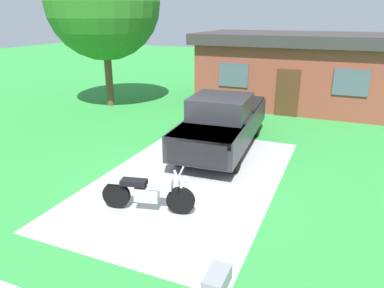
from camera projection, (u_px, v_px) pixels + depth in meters
ground_plane at (190, 178)px, 10.15m from camera, size 80.00×80.00×0.00m
driveway_pad at (190, 178)px, 10.15m from camera, size 4.74×7.94×0.01m
motorcycle at (148, 192)px, 8.32m from camera, size 2.18×0.84×1.09m
pickup_truck at (223, 121)px, 12.17m from camera, size 2.36×5.74×1.90m
shade_tree at (103, 3)px, 16.72m from camera, size 5.29×5.29×7.52m
neighbor_house at (297, 69)px, 17.95m from camera, size 9.60×5.60×3.50m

